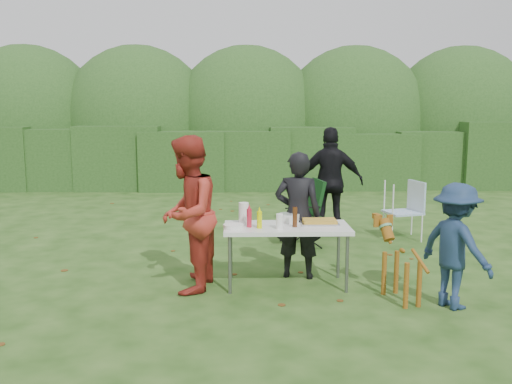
{
  "coord_description": "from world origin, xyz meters",
  "views": [
    {
      "loc": [
        -0.16,
        -6.6,
        2.12
      ],
      "look_at": [
        0.04,
        0.73,
        1.0
      ],
      "focal_mm": 38.0,
      "sensor_mm": 36.0,
      "label": 1
    }
  ],
  "objects_px": {
    "camping_chair": "(301,212)",
    "person_cook": "(298,215)",
    "person_black_puffy": "(331,182)",
    "lawn_chair": "(403,210)",
    "ketchup_bottle": "(249,218)",
    "paper_towel_roll": "(244,213)",
    "mustard_bottle": "(259,220)",
    "dog": "(402,263)",
    "folding_table": "(287,230)",
    "child": "(456,246)",
    "beer_bottle": "(295,217)",
    "person_red_jacket": "(188,214)"
  },
  "relations": [
    {
      "from": "person_black_puffy",
      "to": "mustard_bottle",
      "type": "xyz_separation_m",
      "value": [
        -1.29,
        -2.75,
        -0.08
      ]
    },
    {
      "from": "lawn_chair",
      "to": "beer_bottle",
      "type": "relative_size",
      "value": 4.02
    },
    {
      "from": "mustard_bottle",
      "to": "ketchup_bottle",
      "type": "relative_size",
      "value": 0.91
    },
    {
      "from": "paper_towel_roll",
      "to": "person_cook",
      "type": "bearing_deg",
      "value": 15.59
    },
    {
      "from": "camping_chair",
      "to": "person_cook",
      "type": "bearing_deg",
      "value": 72.37
    },
    {
      "from": "person_black_puffy",
      "to": "dog",
      "type": "relative_size",
      "value": 1.99
    },
    {
      "from": "person_black_puffy",
      "to": "person_red_jacket",
      "type": "bearing_deg",
      "value": 59.03
    },
    {
      "from": "camping_chair",
      "to": "mustard_bottle",
      "type": "distance_m",
      "value": 2.21
    },
    {
      "from": "lawn_chair",
      "to": "mustard_bottle",
      "type": "distance_m",
      "value": 3.51
    },
    {
      "from": "camping_chair",
      "to": "beer_bottle",
      "type": "bearing_deg",
      "value": 71.75
    },
    {
      "from": "person_cook",
      "to": "paper_towel_roll",
      "type": "height_order",
      "value": "person_cook"
    },
    {
      "from": "mustard_bottle",
      "to": "paper_towel_roll",
      "type": "xyz_separation_m",
      "value": [
        -0.18,
        0.26,
        0.03
      ]
    },
    {
      "from": "child",
      "to": "dog",
      "type": "relative_size",
      "value": 1.48
    },
    {
      "from": "person_cook",
      "to": "folding_table",
      "type": "bearing_deg",
      "value": 75.16
    },
    {
      "from": "person_cook",
      "to": "dog",
      "type": "xyz_separation_m",
      "value": [
        1.07,
        -0.89,
        -0.37
      ]
    },
    {
      "from": "beer_bottle",
      "to": "camping_chair",
      "type": "bearing_deg",
      "value": 81.72
    },
    {
      "from": "camping_chair",
      "to": "ketchup_bottle",
      "type": "xyz_separation_m",
      "value": [
        -0.83,
        -2.0,
        0.32
      ]
    },
    {
      "from": "dog",
      "to": "person_black_puffy",
      "type": "bearing_deg",
      "value": -10.55
    },
    {
      "from": "child",
      "to": "mustard_bottle",
      "type": "xyz_separation_m",
      "value": [
        -2.08,
        0.65,
        0.16
      ]
    },
    {
      "from": "person_black_puffy",
      "to": "camping_chair",
      "type": "bearing_deg",
      "value": 56.47
    },
    {
      "from": "beer_bottle",
      "to": "person_cook",
      "type": "bearing_deg",
      "value": 79.17
    },
    {
      "from": "beer_bottle",
      "to": "dog",
      "type": "bearing_deg",
      "value": -23.58
    },
    {
      "from": "folding_table",
      "to": "person_red_jacket",
      "type": "bearing_deg",
      "value": -173.48
    },
    {
      "from": "mustard_bottle",
      "to": "beer_bottle",
      "type": "distance_m",
      "value": 0.43
    },
    {
      "from": "lawn_chair",
      "to": "dog",
      "type": "bearing_deg",
      "value": 59.13
    },
    {
      "from": "child",
      "to": "mustard_bottle",
      "type": "relative_size",
      "value": 6.78
    },
    {
      "from": "folding_table",
      "to": "lawn_chair",
      "type": "xyz_separation_m",
      "value": [
        2.12,
        2.36,
        -0.2
      ]
    },
    {
      "from": "camping_chair",
      "to": "folding_table",
      "type": "bearing_deg",
      "value": 68.92
    },
    {
      "from": "person_black_puffy",
      "to": "beer_bottle",
      "type": "xyz_separation_m",
      "value": [
        -0.87,
        -2.69,
        -0.06
      ]
    },
    {
      "from": "person_red_jacket",
      "to": "ketchup_bottle",
      "type": "height_order",
      "value": "person_red_jacket"
    },
    {
      "from": "ketchup_bottle",
      "to": "mustard_bottle",
      "type": "bearing_deg",
      "value": -28.04
    },
    {
      "from": "folding_table",
      "to": "ketchup_bottle",
      "type": "height_order",
      "value": "ketchup_bottle"
    },
    {
      "from": "person_cook",
      "to": "paper_towel_roll",
      "type": "bearing_deg",
      "value": 27.2
    },
    {
      "from": "person_red_jacket",
      "to": "dog",
      "type": "xyz_separation_m",
      "value": [
        2.41,
        -0.43,
        -0.48
      ]
    },
    {
      "from": "camping_chair",
      "to": "paper_towel_roll",
      "type": "height_order",
      "value": "camping_chair"
    },
    {
      "from": "camping_chair",
      "to": "ketchup_bottle",
      "type": "relative_size",
      "value": 4.79
    },
    {
      "from": "mustard_bottle",
      "to": "child",
      "type": "bearing_deg",
      "value": -17.39
    },
    {
      "from": "ketchup_bottle",
      "to": "paper_towel_roll",
      "type": "distance_m",
      "value": 0.21
    },
    {
      "from": "lawn_chair",
      "to": "person_cook",
      "type": "bearing_deg",
      "value": 32.06
    },
    {
      "from": "folding_table",
      "to": "paper_towel_roll",
      "type": "bearing_deg",
      "value": 164.67
    },
    {
      "from": "dog",
      "to": "camping_chair",
      "type": "relative_size",
      "value": 0.87
    },
    {
      "from": "dog",
      "to": "paper_towel_roll",
      "type": "relative_size",
      "value": 3.53
    },
    {
      "from": "person_red_jacket",
      "to": "paper_towel_roll",
      "type": "relative_size",
      "value": 7.04
    },
    {
      "from": "person_cook",
      "to": "person_black_puffy",
      "type": "bearing_deg",
      "value": -97.48
    },
    {
      "from": "dog",
      "to": "paper_towel_roll",
      "type": "distance_m",
      "value": 1.94
    },
    {
      "from": "person_black_puffy",
      "to": "lawn_chair",
      "type": "distance_m",
      "value": 1.26
    },
    {
      "from": "person_cook",
      "to": "child",
      "type": "relative_size",
      "value": 1.19
    },
    {
      "from": "mustard_bottle",
      "to": "paper_towel_roll",
      "type": "height_order",
      "value": "paper_towel_roll"
    },
    {
      "from": "folding_table",
      "to": "child",
      "type": "xyz_separation_m",
      "value": [
        1.74,
        -0.77,
        -0.01
      ]
    },
    {
      "from": "folding_table",
      "to": "child",
      "type": "relative_size",
      "value": 1.11
    }
  ]
}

